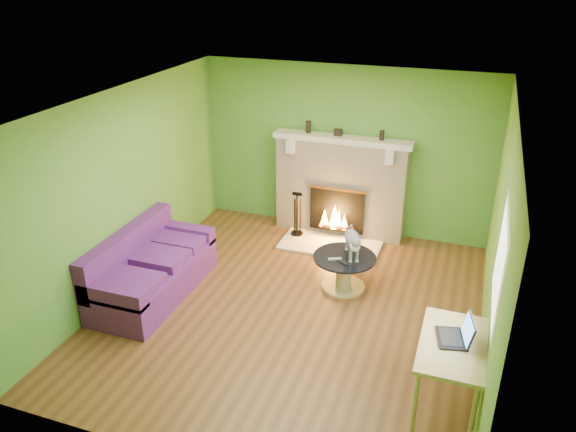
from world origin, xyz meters
name	(u,v)px	position (x,y,z in m)	size (l,w,h in m)	color
floor	(292,309)	(0.00, 0.00, 0.00)	(5.00, 5.00, 0.00)	#563218
ceiling	(292,103)	(0.00, 0.00, 2.60)	(5.00, 5.00, 0.00)	white
wall_back	(345,151)	(0.00, 2.50, 1.30)	(5.00, 5.00, 0.00)	#46872C
wall_front	(186,343)	(0.00, -2.50, 1.30)	(5.00, 5.00, 0.00)	#46872C
wall_left	(125,190)	(-2.25, 0.00, 1.30)	(5.00, 5.00, 0.00)	#46872C
wall_right	(498,245)	(2.25, 0.00, 1.30)	(5.00, 5.00, 0.00)	#46872C
window_frame	(500,265)	(2.24, -0.90, 1.55)	(1.20, 1.20, 0.00)	silver
window_pane	(499,265)	(2.23, -0.90, 1.55)	(1.06, 1.06, 0.00)	white
fireplace	(341,187)	(0.00, 2.32, 0.77)	(2.10, 0.46, 1.58)	beige
hearth	(330,245)	(0.00, 1.80, 0.01)	(1.50, 0.75, 0.03)	beige
mantel	(342,139)	(0.00, 2.30, 1.54)	(2.10, 0.28, 0.08)	beige
sofa	(150,270)	(-1.86, -0.23, 0.33)	(0.88, 1.90, 0.85)	#511B68
coffee_table	(344,270)	(0.48, 0.72, 0.27)	(0.82, 0.82, 0.47)	tan
desk	(452,351)	(1.95, -1.08, 0.67)	(0.60, 1.04, 0.77)	tan
cat	(352,242)	(0.56, 0.77, 0.67)	(0.24, 0.66, 0.41)	slate
remote_silver	(335,259)	(0.38, 0.60, 0.47)	(0.17, 0.04, 0.02)	gray
remote_black	(343,263)	(0.50, 0.54, 0.47)	(0.16, 0.04, 0.02)	black
laptop	(453,328)	(1.93, -1.03, 0.90)	(0.30, 0.35, 0.26)	black
fire_tools	(297,213)	(-0.58, 1.95, 0.39)	(0.19, 0.19, 0.71)	black
mantel_vase_left	(308,127)	(-0.54, 2.33, 1.67)	(0.08, 0.08, 0.18)	black
mantel_vase_right	(382,135)	(0.58, 2.33, 1.65)	(0.07, 0.07, 0.14)	black
mantel_box	(338,132)	(-0.07, 2.33, 1.63)	(0.12, 0.08, 0.10)	black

